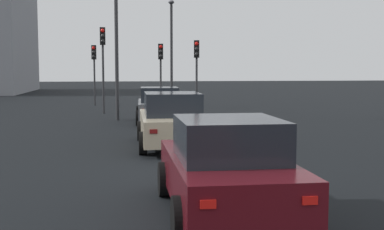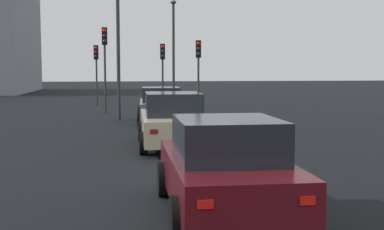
% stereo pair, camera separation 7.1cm
% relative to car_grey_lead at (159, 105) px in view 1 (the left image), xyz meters
% --- Properties ---
extents(ground_plane, '(160.00, 160.00, 0.20)m').
position_rel_car_grey_lead_xyz_m(ground_plane, '(-10.59, 0.07, -0.84)').
color(ground_plane, black).
extents(car_grey_lead, '(4.19, 2.15, 1.55)m').
position_rel_car_grey_lead_xyz_m(car_grey_lead, '(0.00, 0.00, 0.00)').
color(car_grey_lead, slate).
rests_on(car_grey_lead, ground_plane).
extents(car_beige_second, '(4.48, 2.09, 1.65)m').
position_rel_car_grey_lead_xyz_m(car_beige_second, '(-6.98, 0.14, 0.04)').
color(car_beige_second, tan).
rests_on(car_beige_second, ground_plane).
extents(car_maroon_third, '(4.10, 2.02, 1.59)m').
position_rel_car_grey_lead_xyz_m(car_maroon_third, '(-14.19, -0.03, 0.02)').
color(car_maroon_third, '#510F16').
rests_on(car_maroon_third, ground_plane).
extents(traffic_light_near_left, '(0.32, 0.29, 4.47)m').
position_rel_car_grey_lead_xyz_m(traffic_light_near_left, '(4.71, 2.56, 2.45)').
color(traffic_light_near_left, '#2D2D30').
rests_on(traffic_light_near_left, ground_plane).
extents(traffic_light_near_right, '(0.33, 0.30, 3.81)m').
position_rel_car_grey_lead_xyz_m(traffic_light_near_right, '(10.74, 3.32, 2.01)').
color(traffic_light_near_right, '#2D2D30').
rests_on(traffic_light_near_right, ground_plane).
extents(traffic_light_far_left, '(0.33, 0.31, 3.81)m').
position_rel_car_grey_lead_xyz_m(traffic_light_far_left, '(4.16, -2.27, 2.00)').
color(traffic_light_far_left, '#2D2D30').
rests_on(traffic_light_far_left, ground_plane).
extents(traffic_light_far_right, '(0.32, 0.29, 3.77)m').
position_rel_car_grey_lead_xyz_m(traffic_light_far_right, '(7.41, -0.65, 1.98)').
color(traffic_light_far_right, '#2D2D30').
rests_on(traffic_light_far_right, ground_plane).
extents(street_lamp_kerbside, '(0.56, 0.36, 6.57)m').
position_rel_car_grey_lead_xyz_m(street_lamp_kerbside, '(9.74, -1.51, 3.18)').
color(street_lamp_kerbside, '#2D2D30').
rests_on(street_lamp_kerbside, ground_plane).
extents(street_lamp_far, '(0.56, 0.36, 9.01)m').
position_rel_car_grey_lead_xyz_m(street_lamp_far, '(1.18, 1.82, 4.44)').
color(street_lamp_far, '#2D2D30').
rests_on(street_lamp_far, ground_plane).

